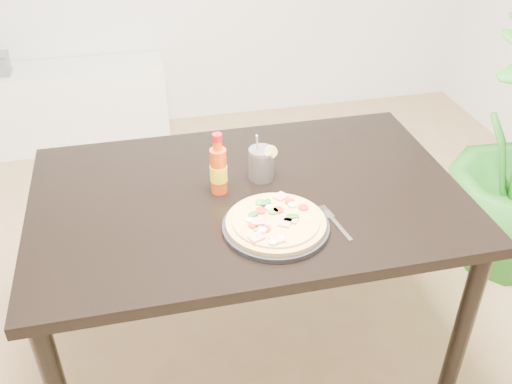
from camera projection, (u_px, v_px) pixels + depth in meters
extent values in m
plane|color=#9E7A51|center=(249.00, 380.00, 2.15)|extent=(4.50, 4.50, 0.00)
cube|color=black|center=(248.00, 197.00, 1.88)|extent=(1.40, 0.90, 0.04)
cylinder|color=black|center=(462.00, 331.00, 1.89)|extent=(0.06, 0.06, 0.71)
cylinder|color=black|center=(72.00, 241.00, 2.28)|extent=(0.06, 0.06, 0.71)
cylinder|color=black|center=(371.00, 200.00, 2.52)|extent=(0.06, 0.06, 0.71)
cylinder|color=black|center=(276.00, 227.00, 1.70)|extent=(0.32, 0.32, 0.02)
cylinder|color=#D3B75E|center=(276.00, 223.00, 1.69)|extent=(0.30, 0.30, 0.01)
cylinder|color=#ECC866|center=(276.00, 220.00, 1.68)|extent=(0.26, 0.26, 0.01)
cube|color=#DD8C8A|center=(281.00, 197.00, 1.77)|extent=(0.05, 0.05, 0.01)
cube|color=#DD8C8A|center=(285.00, 223.00, 1.66)|extent=(0.05, 0.05, 0.01)
cube|color=#DD8C8A|center=(258.00, 221.00, 1.67)|extent=(0.05, 0.04, 0.01)
cube|color=#DD8C8A|center=(277.00, 239.00, 1.60)|extent=(0.04, 0.04, 0.01)
cube|color=#DD8C8A|center=(291.00, 219.00, 1.68)|extent=(0.05, 0.05, 0.01)
cube|color=#DD8C8A|center=(256.00, 237.00, 1.60)|extent=(0.05, 0.05, 0.01)
cylinder|color=red|center=(261.00, 211.00, 1.71)|extent=(0.03, 0.03, 0.01)
cylinder|color=red|center=(278.00, 210.00, 1.71)|extent=(0.03, 0.03, 0.01)
cylinder|color=red|center=(254.00, 225.00, 1.65)|extent=(0.03, 0.03, 0.01)
cylinder|color=red|center=(290.00, 202.00, 1.75)|extent=(0.03, 0.03, 0.01)
cylinder|color=red|center=(303.00, 207.00, 1.73)|extent=(0.03, 0.03, 0.01)
cylinder|color=red|center=(265.00, 229.00, 1.64)|extent=(0.03, 0.03, 0.01)
cylinder|color=#50852C|center=(273.00, 211.00, 1.71)|extent=(0.03, 0.03, 0.01)
cylinder|color=#50852C|center=(260.00, 229.00, 1.64)|extent=(0.03, 0.03, 0.01)
cylinder|color=#50852C|center=(274.00, 241.00, 1.59)|extent=(0.03, 0.03, 0.01)
cylinder|color=#50852C|center=(261.00, 202.00, 1.75)|extent=(0.03, 0.03, 0.01)
ellipsoid|color=#EDEACC|center=(262.00, 230.00, 1.63)|extent=(0.03, 0.03, 0.01)
ellipsoid|color=#EDEACC|center=(281.00, 238.00, 1.60)|extent=(0.03, 0.03, 0.01)
ellipsoid|color=#EDEACC|center=(292.00, 205.00, 1.74)|extent=(0.03, 0.03, 0.01)
ellipsoid|color=#EDEACC|center=(249.00, 220.00, 1.67)|extent=(0.03, 0.03, 0.01)
ellipsoid|color=#EDEACC|center=(269.00, 207.00, 1.72)|extent=(0.03, 0.03, 0.01)
ellipsoid|color=#EDEACC|center=(273.00, 242.00, 1.59)|extent=(0.03, 0.03, 0.01)
ellipsoid|color=#1D6718|center=(293.00, 216.00, 1.68)|extent=(0.04, 0.03, 0.00)
ellipsoid|color=#1D6718|center=(266.00, 202.00, 1.74)|extent=(0.05, 0.04, 0.00)
ellipsoid|color=#1D6718|center=(253.00, 214.00, 1.69)|extent=(0.05, 0.04, 0.00)
cylinder|color=#E4410D|center=(219.00, 171.00, 1.83)|extent=(0.05, 0.05, 0.16)
cylinder|color=yellow|center=(219.00, 173.00, 1.83)|extent=(0.06, 0.06, 0.06)
cylinder|color=#E4410D|center=(217.00, 145.00, 1.77)|extent=(0.03, 0.03, 0.03)
cylinder|color=red|center=(217.00, 137.00, 1.76)|extent=(0.03, 0.03, 0.02)
cylinder|color=black|center=(261.00, 165.00, 1.91)|extent=(0.08, 0.08, 0.10)
cylinder|color=silver|center=(261.00, 164.00, 1.91)|extent=(0.08, 0.08, 0.11)
cylinder|color=#F2E059|center=(271.00, 152.00, 1.87)|extent=(0.04, 0.01, 0.04)
cylinder|color=#B2B2B7|center=(258.00, 154.00, 1.90)|extent=(0.03, 0.06, 0.17)
cube|color=silver|center=(341.00, 229.00, 1.70)|extent=(0.03, 0.12, 0.00)
cube|color=silver|center=(328.00, 214.00, 1.76)|extent=(0.03, 0.04, 0.00)
cube|color=silver|center=(321.00, 209.00, 1.78)|extent=(0.01, 0.03, 0.00)
cube|color=silver|center=(322.00, 209.00, 1.78)|extent=(0.01, 0.03, 0.00)
cube|color=silver|center=(324.00, 208.00, 1.79)|extent=(0.01, 0.03, 0.00)
cube|color=silver|center=(326.00, 208.00, 1.79)|extent=(0.01, 0.03, 0.00)
cylinder|color=brown|center=(504.00, 237.00, 2.69)|extent=(0.28, 0.28, 0.22)
cube|color=white|center=(52.00, 108.00, 3.54)|extent=(1.40, 0.34, 0.50)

